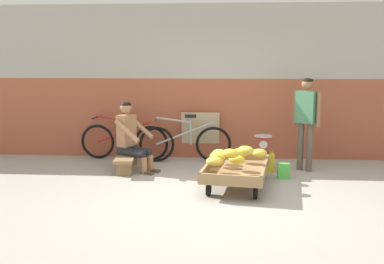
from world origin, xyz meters
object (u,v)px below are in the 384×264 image
banana_cart (237,171)px  customer_adult (306,114)px  low_bench (127,158)px  sign_board (201,135)px  plastic_crate (263,162)px  vendor_seated (131,137)px  shopping_bag (284,171)px  weighing_scale (263,144)px  bicycle_far_left (185,143)px  bicycle_near_left (124,141)px

banana_cart → customer_adult: customer_adult is taller
banana_cart → low_bench: 2.00m
low_bench → sign_board: bearing=40.1°
plastic_crate → sign_board: (-1.08, 0.89, 0.28)m
vendor_seated → shopping_bag: size_ratio=4.75×
vendor_seated → weighing_scale: bearing=3.6°
bicycle_far_left → shopping_bag: 1.94m
bicycle_near_left → plastic_crate: bearing=-14.9°
sign_board → customer_adult: (1.77, -0.83, 0.52)m
bicycle_near_left → customer_adult: customer_adult is taller
vendor_seated → bicycle_far_left: 1.10m
weighing_scale → bicycle_near_left: size_ratio=0.18×
banana_cart → plastic_crate: 1.09m
banana_cart → weighing_scale: bearing=65.1°
banana_cart → bicycle_far_left: size_ratio=0.94×
banana_cart → shopping_bag: banana_cart is taller
plastic_crate → weighing_scale: (0.00, -0.00, 0.30)m
vendor_seated → bicycle_near_left: bearing=110.9°
weighing_scale → customer_adult: 0.86m
plastic_crate → sign_board: size_ratio=0.41×
customer_adult → bicycle_far_left: bearing=166.3°
customer_adult → low_bench: bearing=-176.9°
plastic_crate → bicycle_far_left: size_ratio=0.22×
weighing_scale → sign_board: 1.40m
low_bench → bicycle_far_left: 1.13m
bicycle_near_left → bicycle_far_left: (1.13, -0.10, 0.00)m
low_bench → bicycle_near_left: 0.81m
customer_adult → vendor_seated: bearing=-176.1°
sign_board → shopping_bag: 1.95m
banana_cart → sign_board: sign_board is taller
vendor_seated → shopping_bag: 2.52m
low_bench → weighing_scale: bearing=2.6°
vendor_seated → bicycle_near_left: vendor_seated is taller
vendor_seated → weighing_scale: (2.17, 0.14, -0.11)m
shopping_bag → sign_board: bearing=135.1°
bicycle_far_left → sign_board: size_ratio=1.90×
low_bench → weighing_scale: weighing_scale is taller
plastic_crate → customer_adult: bearing=4.7°
vendor_seated → weighing_scale: vendor_seated is taller
bicycle_far_left → customer_adult: bearing=-13.7°
banana_cart → weighing_scale: 1.11m
bicycle_far_left → shopping_bag: bicycle_far_left is taller
vendor_seated → bicycle_far_left: (0.83, 0.69, -0.21)m
bicycle_far_left → shopping_bag: (1.63, -1.03, -0.23)m
low_bench → customer_adult: bearing=3.1°
sign_board → bicycle_near_left: bearing=-170.7°
vendor_seated → plastic_crate: 2.22m
vendor_seated → customer_adult: (2.87, 0.20, 0.38)m
low_bench → shopping_bag: low_bench is taller
plastic_crate → sign_board: bearing=140.5°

